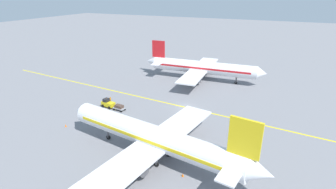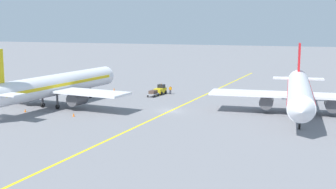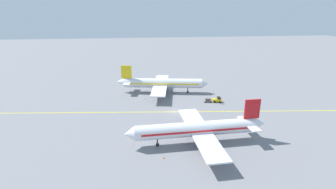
{
  "view_description": "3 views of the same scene",
  "coord_description": "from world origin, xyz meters",
  "px_view_note": "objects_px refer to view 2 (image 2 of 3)",
  "views": [
    {
      "loc": [
        50.48,
        18.7,
        24.5
      ],
      "look_at": [
        2.02,
        -3.38,
        3.28
      ],
      "focal_mm": 28.0,
      "sensor_mm": 36.0,
      "label": 1
    },
    {
      "loc": [
        -22.3,
        72.16,
        14.85
      ],
      "look_at": [
        -0.68,
        3.57,
        3.3
      ],
      "focal_mm": 50.0,
      "sensor_mm": 36.0,
      "label": 2
    },
    {
      "loc": [
        -76.47,
        11.01,
        32.37
      ],
      "look_at": [
        4.16,
        1.82,
        4.5
      ],
      "focal_mm": 28.0,
      "sensor_mm": 36.0,
      "label": 3
    }
  ],
  "objects_px": {
    "baggage_cart_trailing": "(153,93)",
    "traffic_cone_far_edge": "(114,89)",
    "airplane_adjacent_stand": "(55,85)",
    "baggage_tug_white": "(160,90)",
    "traffic_cone_by_wingtip": "(25,110)",
    "traffic_cone_near_nose": "(74,115)",
    "ground_crew_worker": "(170,90)",
    "airplane_at_gate": "(299,92)"
  },
  "relations": [
    {
      "from": "ground_crew_worker",
      "to": "traffic_cone_near_nose",
      "type": "distance_m",
      "value": 26.69
    },
    {
      "from": "airplane_at_gate",
      "to": "traffic_cone_near_nose",
      "type": "relative_size",
      "value": 64.58
    },
    {
      "from": "airplane_adjacent_stand",
      "to": "baggage_tug_white",
      "type": "bearing_deg",
      "value": -125.04
    },
    {
      "from": "airplane_adjacent_stand",
      "to": "traffic_cone_far_edge",
      "type": "relative_size",
      "value": 64.5
    },
    {
      "from": "baggage_tug_white",
      "to": "traffic_cone_by_wingtip",
      "type": "bearing_deg",
      "value": 57.78
    },
    {
      "from": "airplane_at_gate",
      "to": "traffic_cone_far_edge",
      "type": "relative_size",
      "value": 64.58
    },
    {
      "from": "baggage_tug_white",
      "to": "traffic_cone_near_nose",
      "type": "bearing_deg",
      "value": 76.6
    },
    {
      "from": "baggage_cart_trailing",
      "to": "traffic_cone_far_edge",
      "type": "height_order",
      "value": "baggage_cart_trailing"
    },
    {
      "from": "airplane_at_gate",
      "to": "baggage_tug_white",
      "type": "relative_size",
      "value": 11.24
    },
    {
      "from": "baggage_tug_white",
      "to": "traffic_cone_near_nose",
      "type": "height_order",
      "value": "baggage_tug_white"
    },
    {
      "from": "airplane_adjacent_stand",
      "to": "baggage_cart_trailing",
      "type": "bearing_deg",
      "value": -129.58
    },
    {
      "from": "baggage_tug_white",
      "to": "traffic_cone_far_edge",
      "type": "xyz_separation_m",
      "value": [
        10.97,
        -1.87,
        -0.63
      ]
    },
    {
      "from": "traffic_cone_by_wingtip",
      "to": "traffic_cone_far_edge",
      "type": "bearing_deg",
      "value": -99.15
    },
    {
      "from": "ground_crew_worker",
      "to": "traffic_cone_by_wingtip",
      "type": "xyz_separation_m",
      "value": [
        17.02,
        24.75,
        -0.63
      ]
    },
    {
      "from": "traffic_cone_by_wingtip",
      "to": "airplane_adjacent_stand",
      "type": "bearing_deg",
      "value": -111.88
    },
    {
      "from": "ground_crew_worker",
      "to": "baggage_tug_white",
      "type": "bearing_deg",
      "value": 20.87
    },
    {
      "from": "traffic_cone_by_wingtip",
      "to": "traffic_cone_far_edge",
      "type": "xyz_separation_m",
      "value": [
        -4.17,
        -25.9,
        0.0
      ]
    },
    {
      "from": "baggage_tug_white",
      "to": "traffic_cone_near_nose",
      "type": "relative_size",
      "value": 5.75
    },
    {
      "from": "ground_crew_worker",
      "to": "traffic_cone_far_edge",
      "type": "height_order",
      "value": "ground_crew_worker"
    },
    {
      "from": "airplane_adjacent_stand",
      "to": "traffic_cone_by_wingtip",
      "type": "height_order",
      "value": "airplane_adjacent_stand"
    },
    {
      "from": "baggage_tug_white",
      "to": "airplane_adjacent_stand",
      "type": "bearing_deg",
      "value": 54.96
    },
    {
      "from": "airplane_at_gate",
      "to": "ground_crew_worker",
      "type": "bearing_deg",
      "value": -28.58
    },
    {
      "from": "traffic_cone_near_nose",
      "to": "traffic_cone_far_edge",
      "type": "height_order",
      "value": "same"
    },
    {
      "from": "traffic_cone_by_wingtip",
      "to": "traffic_cone_far_edge",
      "type": "relative_size",
      "value": 1.0
    },
    {
      "from": "airplane_adjacent_stand",
      "to": "ground_crew_worker",
      "type": "bearing_deg",
      "value": -127.72
    },
    {
      "from": "baggage_cart_trailing",
      "to": "traffic_cone_by_wingtip",
      "type": "xyz_separation_m",
      "value": [
        14.74,
        20.76,
        -0.49
      ]
    },
    {
      "from": "baggage_cart_trailing",
      "to": "traffic_cone_by_wingtip",
      "type": "distance_m",
      "value": 25.46
    },
    {
      "from": "traffic_cone_far_edge",
      "to": "ground_crew_worker",
      "type": "bearing_deg",
      "value": 174.87
    },
    {
      "from": "airplane_at_gate",
      "to": "baggage_tug_white",
      "type": "distance_m",
      "value": 30.39
    },
    {
      "from": "traffic_cone_near_nose",
      "to": "traffic_cone_by_wingtip",
      "type": "height_order",
      "value": "same"
    },
    {
      "from": "airplane_adjacent_stand",
      "to": "baggage_cart_trailing",
      "type": "distance_m",
      "value": 19.76
    },
    {
      "from": "traffic_cone_by_wingtip",
      "to": "traffic_cone_near_nose",
      "type": "bearing_deg",
      "value": 175.19
    },
    {
      "from": "baggage_cart_trailing",
      "to": "traffic_cone_far_edge",
      "type": "distance_m",
      "value": 11.76
    },
    {
      "from": "baggage_cart_trailing",
      "to": "traffic_cone_by_wingtip",
      "type": "height_order",
      "value": "baggage_cart_trailing"
    },
    {
      "from": "baggage_cart_trailing",
      "to": "ground_crew_worker",
      "type": "height_order",
      "value": "ground_crew_worker"
    },
    {
      "from": "airplane_adjacent_stand",
      "to": "traffic_cone_by_wingtip",
      "type": "distance_m",
      "value": 7.04
    },
    {
      "from": "traffic_cone_near_nose",
      "to": "baggage_tug_white",
      "type": "bearing_deg",
      "value": -103.4
    },
    {
      "from": "baggage_cart_trailing",
      "to": "traffic_cone_near_nose",
      "type": "xyz_separation_m",
      "value": [
        5.51,
        21.53,
        -0.49
      ]
    },
    {
      "from": "baggage_tug_white",
      "to": "traffic_cone_far_edge",
      "type": "relative_size",
      "value": 5.75
    },
    {
      "from": "airplane_at_gate",
      "to": "traffic_cone_near_nose",
      "type": "bearing_deg",
      "value": 19.41
    },
    {
      "from": "baggage_tug_white",
      "to": "traffic_cone_near_nose",
      "type": "xyz_separation_m",
      "value": [
        5.91,
        24.81,
        -0.63
      ]
    },
    {
      "from": "airplane_at_gate",
      "to": "baggage_cart_trailing",
      "type": "bearing_deg",
      "value": -19.58
    }
  ]
}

